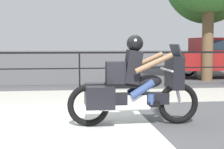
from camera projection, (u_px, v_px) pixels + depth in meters
ground_plane at (88, 127)px, 5.93m from camera, size 120.00×120.00×0.00m
sidewalk_band at (81, 96)px, 9.29m from camera, size 44.00×2.40×0.01m
crosswalk_band at (48, 131)px, 5.65m from camera, size 3.60×6.00×0.01m
fence_railing at (79, 60)px, 10.80m from camera, size 36.00×0.05×1.17m
motorcycle at (133, 86)px, 6.00m from camera, size 2.34×0.76×1.59m
parked_car at (222, 55)px, 14.18m from camera, size 4.02×1.79×1.66m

